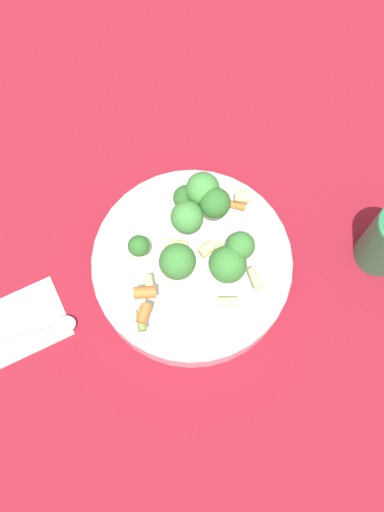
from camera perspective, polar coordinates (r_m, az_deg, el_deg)
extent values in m
plane|color=maroon|center=(0.82, 0.00, -1.47)|extent=(3.00, 3.00, 0.00)
cylinder|color=white|center=(0.79, 0.00, -1.02)|extent=(0.26, 0.26, 0.04)
torus|color=white|center=(0.77, 0.00, -0.53)|extent=(0.26, 0.26, 0.01)
cylinder|color=#8CB766|center=(0.75, 3.32, -1.45)|extent=(0.02, 0.02, 0.02)
sphere|color=#3D8438|center=(0.73, 3.44, -0.81)|extent=(0.05, 0.05, 0.05)
cylinder|color=#8CB766|center=(0.75, 4.51, 0.41)|extent=(0.01, 0.01, 0.02)
sphere|color=#3D8438|center=(0.73, 4.65, 1.00)|extent=(0.04, 0.04, 0.04)
cylinder|color=#8CB766|center=(0.76, 0.99, 5.56)|extent=(0.01, 0.01, 0.02)
sphere|color=#479342|center=(0.73, 1.03, 6.41)|extent=(0.04, 0.04, 0.04)
cylinder|color=#8CB766|center=(0.74, -0.13, 3.03)|extent=(0.01, 0.01, 0.02)
sphere|color=#479342|center=(0.72, -0.14, 3.77)|extent=(0.04, 0.04, 0.04)
cylinder|color=#8CB766|center=(0.75, -5.00, 0.56)|extent=(0.01, 0.01, 0.01)
sphere|color=#33722D|center=(0.74, -5.10, 0.96)|extent=(0.03, 0.03, 0.03)
cylinder|color=#8CB766|center=(0.74, 2.16, 4.41)|extent=(0.01, 0.01, 0.01)
sphere|color=#33722D|center=(0.72, 2.22, 5.09)|extent=(0.04, 0.04, 0.04)
cylinder|color=#8CB766|center=(0.73, -1.36, -1.16)|extent=(0.02, 0.02, 0.02)
sphere|color=#3D8438|center=(0.71, -1.40, -0.54)|extent=(0.04, 0.04, 0.04)
cylinder|color=#8CB766|center=(0.78, -0.56, 4.99)|extent=(0.01, 0.01, 0.01)
sphere|color=#33722D|center=(0.76, -0.57, 5.56)|extent=(0.03, 0.03, 0.03)
cylinder|color=beige|center=(0.73, 1.40, 0.51)|extent=(0.02, 0.02, 0.01)
cylinder|color=beige|center=(0.74, 6.05, -2.17)|extent=(0.02, 0.03, 0.01)
cylinder|color=beige|center=(0.73, -4.11, -2.68)|extent=(0.01, 0.02, 0.01)
cylinder|color=beige|center=(0.76, 2.87, 0.57)|extent=(0.02, 0.03, 0.01)
cylinder|color=beige|center=(0.76, 4.90, 5.70)|extent=(0.02, 0.02, 0.01)
cylinder|color=orange|center=(0.71, -4.62, -5.49)|extent=(0.02, 0.03, 0.01)
cylinder|color=orange|center=(0.78, 4.30, 4.84)|extent=(0.03, 0.02, 0.01)
cylinder|color=beige|center=(0.74, -1.56, 1.13)|extent=(0.03, 0.02, 0.01)
cylinder|color=#729E4C|center=(0.73, 3.80, 0.11)|extent=(0.03, 0.02, 0.01)
cylinder|color=orange|center=(0.72, -4.51, -3.49)|extent=(0.03, 0.02, 0.01)
cylinder|color=#729E4C|center=(0.72, -4.84, -6.09)|extent=(0.01, 0.03, 0.01)
cylinder|color=beige|center=(0.75, 3.43, -4.37)|extent=(0.03, 0.02, 0.01)
cube|color=white|center=(0.83, -16.54, -6.44)|extent=(0.15, 0.12, 0.01)
ellipsoid|color=silver|center=(0.80, -12.24, -6.46)|extent=(0.04, 0.03, 0.01)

